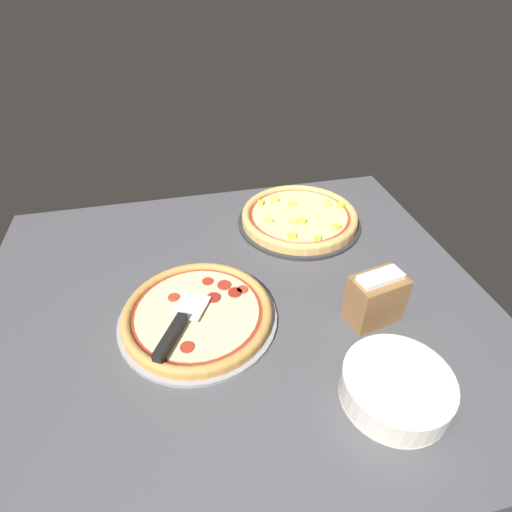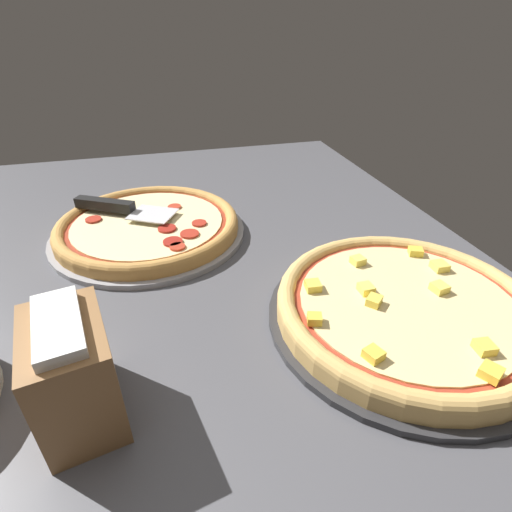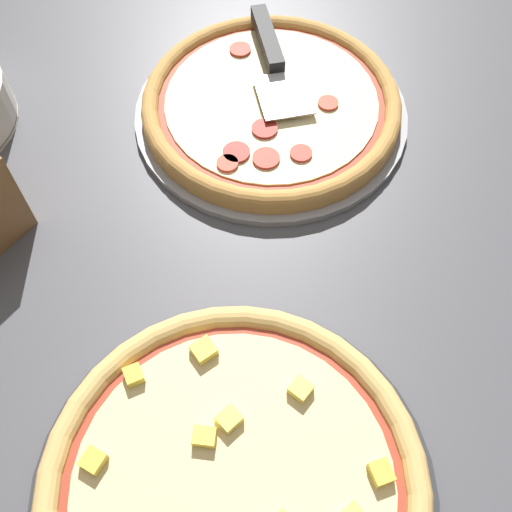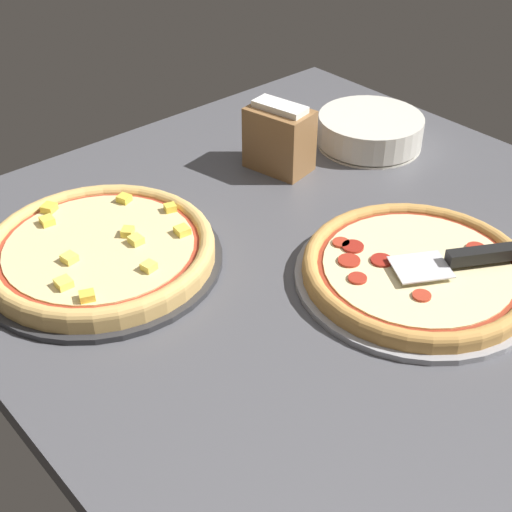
{
  "view_description": "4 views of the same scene",
  "coord_description": "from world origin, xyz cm",
  "px_view_note": "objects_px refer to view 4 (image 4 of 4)",
  "views": [
    {
      "loc": [
        -10.76,
        -70.28,
        70.7
      ],
      "look_at": [
        8.25,
        13.01,
        3.0
      ],
      "focal_mm": 28.0,
      "sensor_mm": 36.0,
      "label": 1
    },
    {
      "loc": [
        62.98,
        -1.72,
        37.93
      ],
      "look_at": [
        8.25,
        13.01,
        3.0
      ],
      "focal_mm": 28.0,
      "sensor_mm": 36.0,
      "label": 2
    },
    {
      "loc": [
        31.58,
        39.23,
        60.72
      ],
      "look_at": [
        8.25,
        13.01,
        3.0
      ],
      "focal_mm": 42.0,
      "sensor_mm": 36.0,
      "label": 3
    },
    {
      "loc": [
        -58.72,
        71.54,
        67.58
      ],
      "look_at": [
        8.25,
        13.01,
        3.0
      ],
      "focal_mm": 50.0,
      "sensor_mm": 36.0,
      "label": 4
    }
  ],
  "objects_px": {
    "pizza_back": "(100,249)",
    "plate_stack": "(370,131)",
    "serving_spatula": "(474,257)",
    "napkin_holder": "(279,138)",
    "pizza_front": "(417,269)"
  },
  "relations": [
    {
      "from": "pizza_front",
      "to": "pizza_back",
      "type": "relative_size",
      "value": 0.97
    },
    {
      "from": "serving_spatula",
      "to": "plate_stack",
      "type": "bearing_deg",
      "value": -29.24
    },
    {
      "from": "serving_spatula",
      "to": "pizza_back",
      "type": "bearing_deg",
      "value": 44.26
    },
    {
      "from": "pizza_front",
      "to": "napkin_holder",
      "type": "relative_size",
      "value": 2.64
    },
    {
      "from": "pizza_back",
      "to": "serving_spatula",
      "type": "height_order",
      "value": "serving_spatula"
    },
    {
      "from": "plate_stack",
      "to": "napkin_holder",
      "type": "distance_m",
      "value": 0.21
    },
    {
      "from": "serving_spatula",
      "to": "plate_stack",
      "type": "xyz_separation_m",
      "value": [
        0.41,
        -0.23,
        -0.01
      ]
    },
    {
      "from": "pizza_front",
      "to": "plate_stack",
      "type": "xyz_separation_m",
      "value": [
        0.35,
        -0.29,
        0.01
      ]
    },
    {
      "from": "plate_stack",
      "to": "napkin_holder",
      "type": "relative_size",
      "value": 1.59
    },
    {
      "from": "pizza_back",
      "to": "serving_spatula",
      "type": "xyz_separation_m",
      "value": [
        -0.41,
        -0.4,
        0.02
      ]
    },
    {
      "from": "plate_stack",
      "to": "napkin_holder",
      "type": "xyz_separation_m",
      "value": [
        0.05,
        0.21,
        0.03
      ]
    },
    {
      "from": "pizza_front",
      "to": "serving_spatula",
      "type": "bearing_deg",
      "value": -131.31
    },
    {
      "from": "pizza_front",
      "to": "pizza_back",
      "type": "xyz_separation_m",
      "value": [
        0.36,
        0.34,
        0.0
      ]
    },
    {
      "from": "pizza_front",
      "to": "serving_spatula",
      "type": "xyz_separation_m",
      "value": [
        -0.05,
        -0.06,
        0.02
      ]
    },
    {
      "from": "pizza_back",
      "to": "plate_stack",
      "type": "bearing_deg",
      "value": -90.62
    }
  ]
}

